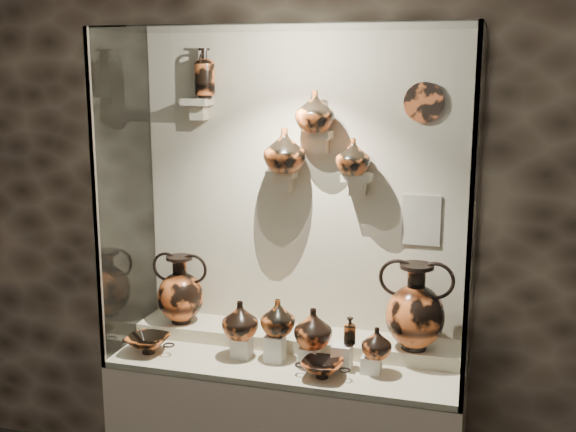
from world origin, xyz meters
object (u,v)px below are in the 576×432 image
object	(u,v)px
jug_c	(313,328)
lekythos_tall	(205,70)
lekythos_small	(350,329)
jug_b	(278,317)
ovoid_vase_a	(284,150)
kylix_right	(322,367)
amphora_left	(180,289)
ovoid_vase_c	(353,156)
jug_e	(377,343)
amphora_right	(416,306)
jug_a	(240,320)
kylix_left	(148,342)
ovoid_vase_b	(315,111)

from	to	relation	value
jug_c	lekythos_tall	bearing A→B (deg)	136.61
lekythos_small	jug_b	bearing A→B (deg)	179.22
ovoid_vase_a	lekythos_tall	bearing A→B (deg)	167.56
kylix_right	lekythos_tall	xyz separation A→B (m)	(-0.72, 0.41, 1.33)
lekythos_small	ovoid_vase_a	size ratio (longest dim) A/B	0.72
amphora_left	jug_c	size ratio (longest dim) A/B	1.91
lekythos_small	ovoid_vase_c	xyz separation A→B (m)	(-0.05, 0.25, 0.78)
jug_c	ovoid_vase_a	world-z (taller)	ovoid_vase_a
lekythos_tall	amphora_left	bearing A→B (deg)	-153.90
jug_b	amphora_left	bearing A→B (deg)	148.56
amphora_left	lekythos_tall	world-z (taller)	lekythos_tall
jug_e	kylix_right	world-z (taller)	jug_e
kylix_right	ovoid_vase_a	world-z (taller)	ovoid_vase_a
amphora_right	jug_c	bearing A→B (deg)	178.96
jug_c	kylix_right	size ratio (longest dim) A/B	0.77
jug_a	jug_e	xyz separation A→B (m)	(0.67, -0.01, -0.04)
kylix_left	lekythos_tall	xyz separation A→B (m)	(0.18, 0.37, 1.32)
lekythos_small	lekythos_tall	bearing A→B (deg)	162.22
ovoid_vase_c	jug_a	bearing A→B (deg)	-142.57
amphora_right	ovoid_vase_a	world-z (taller)	ovoid_vase_a
jug_a	kylix_right	bearing A→B (deg)	-10.80
amphora_left	kylix_left	world-z (taller)	amphora_left
jug_c	kylix_right	world-z (taller)	jug_c
jug_a	ovoid_vase_a	distance (m)	0.85
lekythos_small	jug_a	bearing A→B (deg)	-177.63
jug_b	lekythos_small	xyz separation A→B (m)	(0.35, -0.01, -0.02)
amphora_right	jug_c	world-z (taller)	amphora_right
jug_e	kylix_left	distance (m)	1.13
jug_c	ovoid_vase_a	bearing A→B (deg)	112.38
jug_a	jug_b	size ratio (longest dim) A/B	1.06
kylix_left	jug_a	bearing A→B (deg)	-9.73
jug_a	jug_c	world-z (taller)	jug_a
jug_c	ovoid_vase_b	bearing A→B (deg)	84.50
jug_a	lekythos_small	xyz separation A→B (m)	(0.54, 0.01, 0.00)
ovoid_vase_c	ovoid_vase_a	bearing A→B (deg)	-167.66
lekythos_small	lekythos_tall	distance (m)	1.46
lekythos_small	ovoid_vase_a	xyz separation A→B (m)	(-0.39, 0.23, 0.80)
jug_b	kylix_right	bearing A→B (deg)	-42.80
jug_a	jug_c	distance (m)	0.36
jug_e	lekythos_tall	size ratio (longest dim) A/B	0.52
lekythos_small	ovoid_vase_c	distance (m)	0.82
lekythos_tall	ovoid_vase_c	bearing A→B (deg)	-10.82
amphora_left	ovoid_vase_a	distance (m)	0.93
jug_a	amphora_left	bearing A→B (deg)	157.29
lekythos_tall	jug_c	bearing A→B (deg)	-32.28
lekythos_tall	ovoid_vase_b	size ratio (longest dim) A/B	1.42
ovoid_vase_a	jug_e	bearing A→B (deg)	-32.15
amphora_left	ovoid_vase_b	world-z (taller)	ovoid_vase_b
jug_b	jug_c	world-z (taller)	jug_b
jug_b	lekythos_small	distance (m)	0.36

